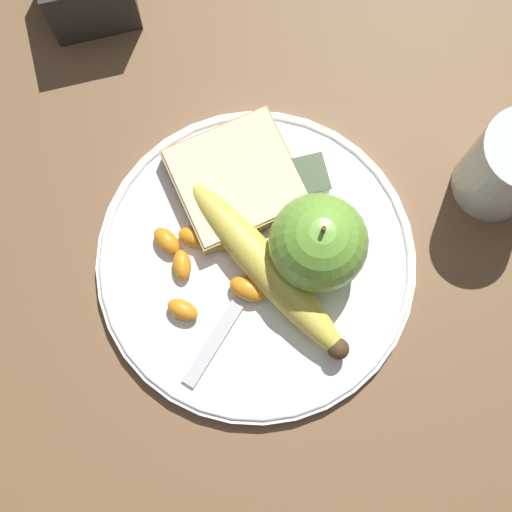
{
  "coord_description": "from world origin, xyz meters",
  "views": [
    {
      "loc": [
        0.03,
        0.12,
        0.63
      ],
      "look_at": [
        0.0,
        0.0,
        0.03
      ],
      "focal_mm": 50.0,
      "sensor_mm": 36.0,
      "label": 1
    }
  ],
  "objects_px": {
    "juice_glass": "(507,168)",
    "bread_slice": "(236,180)",
    "plate": "(256,262)",
    "fork": "(254,278)",
    "jam_packet": "(302,179)",
    "apple": "(318,243)",
    "banana": "(267,269)"
  },
  "relations": [
    {
      "from": "juice_glass",
      "to": "banana",
      "type": "distance_m",
      "value": 0.22
    },
    {
      "from": "juice_glass",
      "to": "jam_packet",
      "type": "relative_size",
      "value": 2.24
    },
    {
      "from": "plate",
      "to": "bread_slice",
      "type": "relative_size",
      "value": 2.33
    },
    {
      "from": "juice_glass",
      "to": "bread_slice",
      "type": "height_order",
      "value": "juice_glass"
    },
    {
      "from": "banana",
      "to": "jam_packet",
      "type": "bearing_deg",
      "value": -124.95
    },
    {
      "from": "plate",
      "to": "fork",
      "type": "xyz_separation_m",
      "value": [
        0.01,
        0.02,
        0.01
      ]
    },
    {
      "from": "apple",
      "to": "banana",
      "type": "height_order",
      "value": "apple"
    },
    {
      "from": "plate",
      "to": "banana",
      "type": "xyz_separation_m",
      "value": [
        -0.01,
        0.01,
        0.02
      ]
    },
    {
      "from": "juice_glass",
      "to": "bread_slice",
      "type": "bearing_deg",
      "value": -13.11
    },
    {
      "from": "juice_glass",
      "to": "bread_slice",
      "type": "xyz_separation_m",
      "value": [
        0.23,
        -0.05,
        -0.02
      ]
    },
    {
      "from": "juice_glass",
      "to": "apple",
      "type": "relative_size",
      "value": 1.05
    },
    {
      "from": "plate",
      "to": "bread_slice",
      "type": "distance_m",
      "value": 0.07
    },
    {
      "from": "banana",
      "to": "fork",
      "type": "height_order",
      "value": "banana"
    },
    {
      "from": "plate",
      "to": "juice_glass",
      "type": "height_order",
      "value": "juice_glass"
    },
    {
      "from": "bread_slice",
      "to": "banana",
      "type": "bearing_deg",
      "value": 94.57
    },
    {
      "from": "banana",
      "to": "jam_packet",
      "type": "height_order",
      "value": "banana"
    },
    {
      "from": "bread_slice",
      "to": "juice_glass",
      "type": "bearing_deg",
      "value": 166.89
    },
    {
      "from": "juice_glass",
      "to": "banana",
      "type": "xyz_separation_m",
      "value": [
        0.22,
        0.03,
        -0.02
      ]
    },
    {
      "from": "apple",
      "to": "fork",
      "type": "bearing_deg",
      "value": 8.79
    },
    {
      "from": "plate",
      "to": "bread_slice",
      "type": "xyz_separation_m",
      "value": [
        0.0,
        -0.07,
        0.02
      ]
    },
    {
      "from": "fork",
      "to": "jam_packet",
      "type": "relative_size",
      "value": 3.31
    },
    {
      "from": "bread_slice",
      "to": "jam_packet",
      "type": "height_order",
      "value": "same"
    },
    {
      "from": "apple",
      "to": "banana",
      "type": "bearing_deg",
      "value": 8.0
    },
    {
      "from": "fork",
      "to": "jam_packet",
      "type": "bearing_deg",
      "value": 5.29
    },
    {
      "from": "juice_glass",
      "to": "jam_packet",
      "type": "distance_m",
      "value": 0.18
    },
    {
      "from": "plate",
      "to": "fork",
      "type": "height_order",
      "value": "fork"
    },
    {
      "from": "juice_glass",
      "to": "fork",
      "type": "relative_size",
      "value": 0.68
    },
    {
      "from": "bread_slice",
      "to": "fork",
      "type": "xyz_separation_m",
      "value": [
        0.01,
        0.09,
        -0.01
      ]
    },
    {
      "from": "banana",
      "to": "bread_slice",
      "type": "bearing_deg",
      "value": -85.43
    },
    {
      "from": "banana",
      "to": "apple",
      "type": "bearing_deg",
      "value": -172.0
    },
    {
      "from": "apple",
      "to": "jam_packet",
      "type": "xyz_separation_m",
      "value": [
        -0.01,
        -0.07,
        -0.03
      ]
    },
    {
      "from": "bread_slice",
      "to": "fork",
      "type": "height_order",
      "value": "bread_slice"
    }
  ]
}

